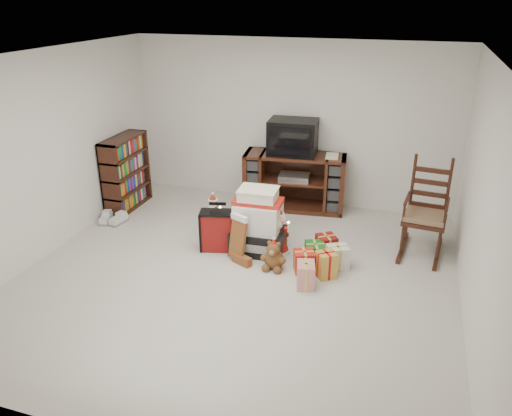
{
  "coord_description": "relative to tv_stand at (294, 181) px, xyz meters",
  "views": [
    {
      "loc": [
        1.76,
        -4.8,
        3.11
      ],
      "look_at": [
        0.04,
        0.6,
        0.64
      ],
      "focal_mm": 35.0,
      "sensor_mm": 36.0,
      "label": 1
    }
  ],
  "objects": [
    {
      "name": "teddy_bear",
      "position": [
        0.21,
        -1.89,
        -0.27
      ],
      "size": [
        0.24,
        0.22,
        0.36
      ],
      "color": "brown",
      "rests_on": "floor"
    },
    {
      "name": "rocking_chair",
      "position": [
        1.91,
        -0.87,
        0.0
      ],
      "size": [
        0.6,
        0.9,
        1.29
      ],
      "rotation": [
        0.0,
        0.0,
        -0.1
      ],
      "color": "#37170F",
      "rests_on": "floor"
    },
    {
      "name": "gift_cluster",
      "position": [
        0.74,
        -1.74,
        -0.31
      ],
      "size": [
        0.71,
        0.99,
        0.24
      ],
      "color": "#B52114",
      "rests_on": "floor"
    },
    {
      "name": "tv_stand",
      "position": [
        0.0,
        0.0,
        0.0
      ],
      "size": [
        1.57,
        0.72,
        0.87
      ],
      "rotation": [
        0.0,
        0.0,
        0.12
      ],
      "color": "#442113",
      "rests_on": "floor"
    },
    {
      "name": "bookshelf",
      "position": [
        -2.46,
        -0.75,
        0.11
      ],
      "size": [
        0.31,
        0.92,
        1.12
      ],
      "color": "#37170F",
      "rests_on": "floor"
    },
    {
      "name": "stocking",
      "position": [
        -0.27,
        -1.83,
        -0.13
      ],
      "size": [
        0.31,
        0.23,
        0.62
      ],
      "primitive_type": null,
      "rotation": [
        0.0,
        0.0,
        -0.43
      ],
      "color": "#0C741E",
      "rests_on": "floor"
    },
    {
      "name": "red_suitcase",
      "position": [
        -0.61,
        -1.65,
        -0.16
      ],
      "size": [
        0.45,
        0.31,
        0.63
      ],
      "rotation": [
        0.0,
        0.0,
        0.25
      ],
      "color": "maroon",
      "rests_on": "floor"
    },
    {
      "name": "mrs_claus_figurine",
      "position": [
        -0.82,
        -1.27,
        -0.2
      ],
      "size": [
        0.3,
        0.29,
        0.62
      ],
      "color": "maroon",
      "rests_on": "floor"
    },
    {
      "name": "santa_figurine",
      "position": [
        0.16,
        -1.47,
        -0.19
      ],
      "size": [
        0.31,
        0.29,
        0.63
      ],
      "color": "maroon",
      "rests_on": "floor"
    },
    {
      "name": "sneaker_pair",
      "position": [
        -2.39,
        -1.35,
        -0.38
      ],
      "size": [
        0.39,
        0.33,
        0.11
      ],
      "rotation": [
        0.0,
        0.0,
        0.1
      ],
      "color": "silver",
      "rests_on": "floor"
    },
    {
      "name": "room",
      "position": [
        -0.15,
        -2.2,
        0.81
      ],
      "size": [
        5.01,
        5.01,
        2.51
      ],
      "color": "beige",
      "rests_on": "ground"
    },
    {
      "name": "crt_television",
      "position": [
        -0.05,
        0.0,
        0.69
      ],
      "size": [
        0.73,
        0.55,
        0.52
      ],
      "rotation": [
        0.0,
        0.0,
        0.07
      ],
      "color": "black",
      "rests_on": "tv_stand"
    },
    {
      "name": "gift_pile",
      "position": [
        -0.1,
        -1.52,
        -0.06
      ],
      "size": [
        0.7,
        0.52,
        0.85
      ],
      "rotation": [
        0.0,
        0.0,
        0.05
      ],
      "color": "black",
      "rests_on": "floor"
    }
  ]
}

